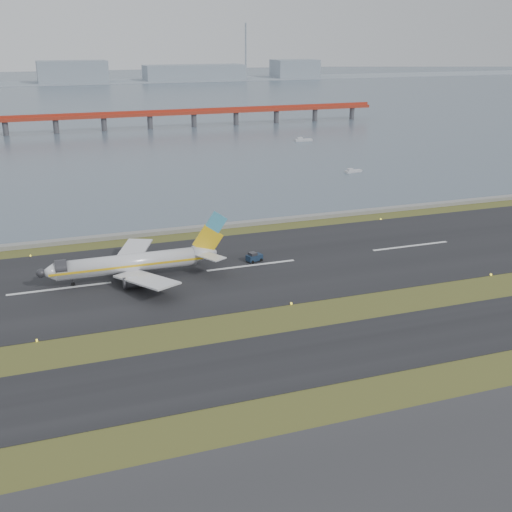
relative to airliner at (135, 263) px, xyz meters
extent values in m
plane|color=#3A4518|center=(24.88, -30.71, -3.46)|extent=(1000.00, 1000.00, 0.00)
cube|color=black|center=(24.88, -42.71, -3.41)|extent=(1000.00, 18.00, 0.10)
cube|color=black|center=(24.88, -0.71, -3.41)|extent=(1000.00, 45.00, 0.10)
cube|color=gray|center=(24.88, 29.29, -2.96)|extent=(1000.00, 2.50, 1.00)
cube|color=#4C5D6D|center=(24.88, 429.29, -3.46)|extent=(1400.00, 800.00, 1.30)
cube|color=#AA301D|center=(44.88, 219.29, 4.04)|extent=(260.00, 5.00, 1.60)
cube|color=#AA301D|center=(44.88, 219.29, 5.54)|extent=(260.00, 0.40, 1.40)
cylinder|color=#4C4C51|center=(44.88, 219.29, -0.46)|extent=(2.80, 2.80, 7.00)
cylinder|color=#4C4C51|center=(140.88, 219.29, -0.46)|extent=(2.80, 2.80, 7.00)
cube|color=#8895A1|center=(24.88, 589.29, -3.46)|extent=(1400.00, 80.00, 1.00)
cube|color=#8895A1|center=(34.88, 589.29, 7.54)|extent=(70.00, 35.00, 22.00)
cube|color=#8895A1|center=(164.88, 589.29, 4.54)|extent=(110.00, 35.00, 16.00)
cube|color=#8895A1|center=(284.88, 589.29, 6.54)|extent=(50.00, 35.00, 20.00)
cylinder|color=#8895A1|center=(224.88, 589.29, 26.54)|extent=(1.80, 1.80, 60.00)
cylinder|color=white|center=(-1.50, 0.00, 0.04)|extent=(28.00, 3.80, 3.80)
cone|color=white|center=(-17.10, 0.00, 0.04)|extent=(3.20, 3.80, 3.80)
cone|color=white|center=(14.70, 0.00, 0.34)|extent=(5.00, 3.80, 3.80)
cube|color=yellow|center=(-1.50, -1.92, 0.04)|extent=(31.00, 0.06, 0.45)
cube|color=yellow|center=(-1.50, 1.92, 0.04)|extent=(31.00, 0.06, 0.45)
cube|color=white|center=(0.70, -8.50, -0.66)|extent=(11.31, 15.89, 1.66)
cube|color=white|center=(0.70, 8.50, -0.66)|extent=(11.31, 15.89, 1.66)
cylinder|color=#323236|center=(-1.00, -6.00, -1.86)|extent=(4.20, 2.10, 2.10)
cylinder|color=#323236|center=(-1.00, 6.00, -1.86)|extent=(4.20, 2.10, 2.10)
cube|color=yellow|center=(15.50, 0.00, 3.24)|extent=(6.80, 0.35, 6.85)
cube|color=#46A4C8|center=(17.40, 0.00, 6.94)|extent=(4.85, 0.37, 4.90)
cube|color=white|center=(15.00, -3.80, 0.84)|extent=(5.64, 6.80, 0.22)
cube|color=white|center=(15.00, 3.80, 0.84)|extent=(5.64, 6.80, 0.22)
cylinder|color=black|center=(-12.50, 0.00, -3.01)|extent=(0.80, 0.28, 0.80)
cylinder|color=black|center=(0.00, -2.80, -2.91)|extent=(1.00, 0.38, 1.00)
cylinder|color=black|center=(0.00, 2.80, -2.91)|extent=(1.00, 0.38, 1.00)
cube|color=#15263B|center=(26.42, 1.64, -2.49)|extent=(3.85, 2.84, 1.29)
cube|color=#323236|center=(26.00, 1.52, -1.63)|extent=(1.91, 1.98, 0.75)
cylinder|color=black|center=(25.53, 0.48, -3.08)|extent=(0.81, 0.53, 0.75)
cylinder|color=black|center=(25.04, 2.13, -3.08)|extent=(0.81, 0.53, 0.75)
cylinder|color=black|center=(27.80, 1.16, -3.08)|extent=(0.81, 0.53, 0.75)
cylinder|color=black|center=(27.30, 2.81, -3.08)|extent=(0.81, 0.53, 0.75)
cube|color=silver|center=(92.78, 80.86, -3.09)|extent=(6.72, 3.00, 0.83)
cube|color=silver|center=(91.41, 80.65, -2.35)|extent=(2.06, 1.75, 0.83)
cube|color=silver|center=(104.78, 153.21, -3.00)|extent=(8.24, 3.35, 1.03)
cube|color=silver|center=(103.07, 153.39, -2.08)|extent=(2.47, 2.06, 1.03)
camera|label=1|loc=(-18.17, -124.08, 44.04)|focal=45.00mm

